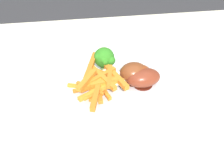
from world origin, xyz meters
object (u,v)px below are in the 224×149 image
dining_table (95,128)px  carrot_fries_pile (99,82)px  chicken_drumstick_near (132,73)px  chicken_drumstick_extra (141,78)px  dinner_plate (112,83)px  broccoli_floret_front (104,58)px  chicken_drumstick_far (136,74)px

dining_table → carrot_fries_pile: (-0.02, 0.00, 0.16)m
chicken_drumstick_near → chicken_drumstick_extra: chicken_drumstick_near is taller
carrot_fries_pile → chicken_drumstick_extra: size_ratio=1.36×
dining_table → chicken_drumstick_extra: 0.19m
carrot_fries_pile → chicken_drumstick_near: carrot_fries_pile is taller
chicken_drumstick_extra → dinner_plate: bearing=-18.5°
dinner_plate → broccoli_floret_front: broccoli_floret_front is taller
dinner_plate → broccoli_floret_front: 0.06m
chicken_drumstick_extra → broccoli_floret_front: bearing=-38.5°
dinner_plate → chicken_drumstick_near: (-0.05, 0.00, 0.03)m
chicken_drumstick_far → dinner_plate: bearing=-5.0°
carrot_fries_pile → chicken_drumstick_extra: (-0.10, -0.01, -0.01)m
broccoli_floret_front → chicken_drumstick_near: size_ratio=0.55×
chicken_drumstick_far → chicken_drumstick_near: bearing=-4.9°
dining_table → chicken_drumstick_far: chicken_drumstick_far is taller
dinner_plate → carrot_fries_pile: bearing=43.6°
dining_table → dinner_plate: (-0.05, -0.03, 0.12)m
chicken_drumstick_near → broccoli_floret_front: bearing=-36.9°
dining_table → chicken_drumstick_near: 0.18m
carrot_fries_pile → chicken_drumstick_far: (-0.09, -0.03, -0.01)m
carrot_fries_pile → chicken_drumstick_near: size_ratio=1.52×
carrot_fries_pile → chicken_drumstick_near: (-0.08, -0.03, -0.00)m
carrot_fries_pile → chicken_drumstick_extra: carrot_fries_pile is taller
dining_table → chicken_drumstick_extra: bearing=-175.5°
broccoli_floret_front → carrot_fries_pile: 0.08m
dinner_plate → carrot_fries_pile: carrot_fries_pile is taller
dinner_plate → chicken_drumstick_extra: size_ratio=2.20×
dinner_plate → chicken_drumstick_far: size_ratio=2.33×
broccoli_floret_front → chicken_drumstick_extra: broccoli_floret_front is taller
dinner_plate → chicken_drumstick_near: size_ratio=2.45×
dining_table → chicken_drumstick_near: chicken_drumstick_near is taller
dining_table → chicken_drumstick_far: size_ratio=7.86×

